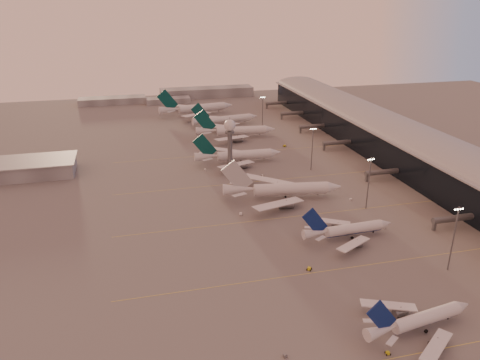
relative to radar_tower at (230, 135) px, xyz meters
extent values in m
plane|color=#5F5C5C|center=(-5.00, -120.00, -20.95)|extent=(700.00, 700.00, 0.00)
cube|color=gold|center=(25.00, -155.00, -20.94)|extent=(180.00, 0.25, 0.02)
cube|color=gold|center=(25.00, -110.00, -20.94)|extent=(180.00, 0.25, 0.02)
cube|color=gold|center=(25.00, -65.00, -20.94)|extent=(180.00, 0.25, 0.02)
cube|color=gold|center=(25.00, -20.00, -20.94)|extent=(180.00, 0.25, 0.02)
cube|color=gold|center=(25.00, 30.00, -20.94)|extent=(180.00, 0.25, 0.02)
cube|color=black|center=(103.00, -10.00, -11.95)|extent=(36.00, 360.00, 18.00)
cylinder|color=gray|center=(103.00, -10.00, -2.95)|extent=(10.08, 360.00, 10.08)
cube|color=gray|center=(103.00, -10.00, -2.75)|extent=(40.00, 362.00, 0.80)
cylinder|color=#595C61|center=(77.00, -92.00, -16.45)|extent=(22.00, 2.80, 2.80)
cube|color=#595C61|center=(67.00, -92.00, -18.75)|extent=(1.20, 1.20, 4.40)
cylinder|color=#595C61|center=(77.00, -34.00, -16.45)|extent=(22.00, 2.80, 2.80)
cube|color=#595C61|center=(67.00, -34.00, -18.75)|extent=(1.20, 1.20, 4.40)
cylinder|color=#595C61|center=(77.00, 22.00, -16.45)|extent=(22.00, 2.80, 2.80)
cube|color=#595C61|center=(67.00, 22.00, -18.75)|extent=(1.20, 1.20, 4.40)
cylinder|color=#595C61|center=(77.00, 64.00, -16.45)|extent=(22.00, 2.80, 2.80)
cube|color=#595C61|center=(67.00, 64.00, -18.75)|extent=(1.20, 1.20, 4.40)
cylinder|color=#595C61|center=(77.00, 106.00, -16.45)|extent=(22.00, 2.80, 2.80)
cube|color=#595C61|center=(67.00, 106.00, -18.75)|extent=(1.20, 1.20, 4.40)
cylinder|color=#595C61|center=(77.00, 146.00, -16.45)|extent=(22.00, 2.80, 2.80)
cube|color=#595C61|center=(67.00, 146.00, -18.75)|extent=(1.20, 1.20, 4.40)
cylinder|color=#595C61|center=(0.00, 0.00, -9.95)|extent=(2.60, 2.60, 22.00)
cylinder|color=#595C61|center=(0.00, 0.00, 1.55)|extent=(5.20, 5.20, 1.20)
sphere|color=silver|center=(0.00, 0.00, 5.45)|extent=(6.40, 6.40, 6.40)
cylinder|color=#595C61|center=(0.00, 0.00, 9.15)|extent=(0.16, 0.16, 2.00)
cylinder|color=#595C61|center=(53.00, -120.00, -8.45)|extent=(0.56, 0.56, 25.00)
cube|color=#595C61|center=(53.00, -120.00, 3.55)|extent=(3.60, 0.25, 0.25)
sphere|color=#FFEABF|center=(51.50, -120.00, 3.15)|extent=(0.56, 0.56, 0.56)
sphere|color=#FFEABF|center=(52.50, -120.00, 3.15)|extent=(0.56, 0.56, 0.56)
sphere|color=#FFEABF|center=(53.50, -120.00, 3.15)|extent=(0.56, 0.56, 0.56)
sphere|color=#FFEABF|center=(54.50, -120.00, 3.15)|extent=(0.56, 0.56, 0.56)
cylinder|color=#595C61|center=(50.00, -65.00, -8.45)|extent=(0.56, 0.56, 25.00)
cube|color=#595C61|center=(50.00, -65.00, 3.55)|extent=(3.60, 0.25, 0.25)
sphere|color=#FFEABF|center=(48.50, -65.00, 3.15)|extent=(0.56, 0.56, 0.56)
sphere|color=#FFEABF|center=(49.50, -65.00, 3.15)|extent=(0.56, 0.56, 0.56)
sphere|color=#FFEABF|center=(50.50, -65.00, 3.15)|extent=(0.56, 0.56, 0.56)
sphere|color=#FFEABF|center=(51.50, -65.00, 3.15)|extent=(0.56, 0.56, 0.56)
cylinder|color=#595C61|center=(45.00, -10.00, -8.45)|extent=(0.56, 0.56, 25.00)
cube|color=#595C61|center=(45.00, -10.00, 3.55)|extent=(3.60, 0.25, 0.25)
sphere|color=#FFEABF|center=(43.50, -10.00, 3.15)|extent=(0.56, 0.56, 0.56)
sphere|color=#FFEABF|center=(44.50, -10.00, 3.15)|extent=(0.56, 0.56, 0.56)
sphere|color=#FFEABF|center=(45.50, -10.00, 3.15)|extent=(0.56, 0.56, 0.56)
sphere|color=#FFEABF|center=(46.50, -10.00, 3.15)|extent=(0.56, 0.56, 0.56)
cylinder|color=#595C61|center=(43.00, 80.00, -8.45)|extent=(0.56, 0.56, 25.00)
cube|color=#595C61|center=(43.00, 80.00, 3.55)|extent=(3.60, 0.25, 0.25)
sphere|color=#FFEABF|center=(41.50, 80.00, 3.15)|extent=(0.56, 0.56, 0.56)
sphere|color=#FFEABF|center=(42.50, 80.00, 3.15)|extent=(0.56, 0.56, 0.56)
sphere|color=#FFEABF|center=(43.50, 80.00, 3.15)|extent=(0.56, 0.56, 0.56)
sphere|color=#FFEABF|center=(44.50, 80.00, 3.15)|extent=(0.56, 0.56, 0.56)
cube|color=slate|center=(-65.00, 200.00, -17.95)|extent=(60.00, 18.00, 6.00)
cube|color=slate|center=(25.00, 210.00, -16.45)|extent=(90.00, 20.00, 9.00)
cube|color=slate|center=(-15.00, 190.00, -18.45)|extent=(40.00, 15.00, 5.00)
cylinder|color=silver|center=(25.79, -146.09, -17.68)|extent=(23.86, 7.62, 4.00)
cylinder|color=navy|center=(25.79, -146.09, -18.58)|extent=(23.22, 6.44, 2.88)
cone|color=silver|center=(39.65, -143.91, -17.68)|extent=(5.12, 4.66, 4.00)
cone|color=silver|center=(9.30, -148.69, -17.18)|extent=(10.37, 5.49, 4.00)
cube|color=silver|center=(21.62, -156.73, -18.38)|extent=(15.96, 13.38, 1.26)
cylinder|color=slate|center=(24.09, -153.98, -20.21)|extent=(4.90, 3.28, 2.60)
cube|color=slate|center=(24.09, -153.98, -19.08)|extent=(0.35, 0.31, 1.60)
cube|color=silver|center=(18.55, -137.26, -18.38)|extent=(17.37, 9.28, 1.26)
cylinder|color=slate|center=(21.74, -139.12, -20.21)|extent=(4.90, 3.28, 2.60)
cube|color=slate|center=(21.74, -139.12, -19.08)|extent=(0.35, 0.31, 1.60)
cube|color=navy|center=(8.81, -148.77, -12.23)|extent=(10.91, 2.08, 11.93)
cube|color=silver|center=(10.04, -153.19, -17.08)|extent=(4.71, 4.01, 0.26)
cube|color=silver|center=(8.63, -144.19, -17.08)|extent=(4.85, 2.97, 0.26)
cylinder|color=black|center=(34.62, -144.70, -20.42)|extent=(0.53, 0.53, 1.05)
cylinder|color=black|center=(23.55, -144.10, -20.37)|extent=(1.23, 0.70, 1.16)
cylinder|color=black|center=(24.28, -148.68, -20.37)|extent=(1.23, 0.70, 1.16)
cylinder|color=silver|center=(31.33, -89.12, -17.56)|extent=(24.59, 5.24, 4.16)
cylinder|color=navy|center=(31.33, -89.12, -18.49)|extent=(24.05, 4.05, 3.00)
cone|color=silver|center=(45.90, -88.47, -17.56)|extent=(4.91, 4.37, 4.16)
cone|color=silver|center=(14.01, -89.89, -17.04)|extent=(10.42, 4.61, 4.16)
cube|color=silver|center=(25.79, -99.61, -18.28)|extent=(17.30, 12.51, 1.31)
cylinder|color=slate|center=(28.66, -97.06, -20.18)|extent=(4.84, 2.91, 2.70)
cube|color=slate|center=(28.66, -97.06, -19.01)|extent=(0.34, 0.29, 1.66)
cube|color=silver|center=(24.88, -79.16, -18.28)|extent=(17.72, 11.29, 1.31)
cylinder|color=slate|center=(27.96, -81.45, -20.18)|extent=(4.84, 2.91, 2.70)
cube|color=slate|center=(27.96, -81.45, -19.01)|extent=(0.34, 0.29, 1.66)
cube|color=navy|center=(13.49, -89.91, -11.89)|extent=(11.42, 0.89, 12.40)
cube|color=silver|center=(14.25, -94.61, -16.93)|extent=(5.00, 3.82, 0.27)
cube|color=silver|center=(13.83, -85.16, -16.93)|extent=(5.04, 3.51, 0.27)
cylinder|color=black|center=(40.60, -88.71, -20.40)|extent=(0.55, 0.55, 1.09)
cylinder|color=black|center=(29.25, -86.80, -20.35)|extent=(1.23, 0.60, 1.20)
cylinder|color=black|center=(29.47, -91.61, -20.35)|extent=(1.23, 0.60, 1.20)
cylinder|color=silver|center=(19.89, -45.18, -17.05)|extent=(36.39, 10.83, 5.62)
cylinder|color=silver|center=(19.89, -45.18, -18.32)|extent=(35.45, 9.17, 4.04)
cone|color=silver|center=(41.12, -48.33, -17.05)|extent=(7.71, 6.58, 5.62)
cone|color=silver|center=(-5.35, -41.44, -16.35)|extent=(15.74, 7.77, 5.62)
cube|color=silver|center=(9.02, -58.69, -18.04)|extent=(26.32, 14.28, 1.67)
cylinder|color=slate|center=(13.84, -55.83, -20.32)|extent=(7.42, 4.63, 3.65)
cube|color=slate|center=(13.84, -55.83, -19.02)|extent=(0.30, 0.26, 2.25)
cube|color=silver|center=(13.41, -29.11, -18.04)|extent=(24.31, 20.14, 1.67)
cylinder|color=slate|center=(17.19, -33.24, -20.32)|extent=(7.42, 4.63, 3.65)
cube|color=slate|center=(17.19, -33.24, -19.02)|extent=(0.30, 0.26, 2.25)
cube|color=#A9ACB1|center=(-6.09, -41.33, -9.71)|extent=(15.45, 2.60, 16.67)
cube|color=silver|center=(-6.66, -48.28, -16.21)|extent=(7.42, 4.59, 0.23)
cube|color=silver|center=(-4.62, -34.51, -16.21)|extent=(7.21, 6.09, 0.23)
cylinder|color=black|center=(33.41, -47.19, -20.50)|extent=(0.45, 0.45, 0.91)
cylinder|color=black|center=(17.32, -42.79, -20.45)|extent=(1.05, 0.59, 1.00)
cylinder|color=black|center=(16.73, -46.73, -20.45)|extent=(1.05, 0.59, 1.00)
cylinder|color=silver|center=(11.45, 12.13, -17.28)|extent=(32.28, 5.95, 5.19)
cylinder|color=silver|center=(11.45, 12.13, -18.45)|extent=(31.60, 4.48, 3.74)
cone|color=silver|center=(30.64, 11.67, -17.28)|extent=(6.35, 5.33, 5.19)
cone|color=silver|center=(-11.37, 12.67, -16.63)|extent=(13.61, 5.51, 5.19)
cube|color=silver|center=(3.20, -1.21, -18.19)|extent=(23.30, 15.31, 1.54)
cylinder|color=slate|center=(7.21, 1.89, -20.32)|extent=(6.30, 3.52, 3.37)
cube|color=slate|center=(7.21, 1.89, -19.10)|extent=(0.27, 0.23, 2.08)
cube|color=silver|center=(3.85, 25.84, -18.19)|extent=(23.01, 16.17, 1.54)
cylinder|color=slate|center=(7.70, 22.55, -20.32)|extent=(6.30, 3.52, 3.37)
cube|color=slate|center=(7.70, 22.55, -19.10)|extent=(0.27, 0.23, 2.08)
cube|color=#063B3A|center=(-12.05, 12.69, -10.44)|extent=(14.27, 0.65, 15.35)
cube|color=silver|center=(-11.75, 6.45, -16.50)|extent=(6.63, 4.72, 0.22)
cube|color=silver|center=(-11.45, 18.90, -16.50)|extent=(6.60, 4.93, 0.22)
cylinder|color=black|center=(23.67, 11.84, -20.50)|extent=(0.45, 0.45, 0.89)
cylinder|color=black|center=(8.90, 14.16, -20.46)|extent=(0.99, 0.47, 0.98)
cylinder|color=black|center=(8.81, 10.22, -20.46)|extent=(0.99, 0.47, 0.98)
cylinder|color=silver|center=(22.72, 63.91, -17.03)|extent=(34.75, 9.07, 5.54)
cylinder|color=silver|center=(22.72, 63.91, -18.28)|extent=(33.91, 7.45, 3.99)
cone|color=silver|center=(43.11, 61.79, -17.03)|extent=(7.19, 6.20, 5.54)
cone|color=silver|center=(-1.54, 66.43, -16.34)|extent=(14.91, 7.00, 5.54)
cube|color=silver|center=(12.80, 50.41, -18.00)|extent=(25.29, 14.73, 1.64)
cylinder|color=slate|center=(17.34, 53.37, -20.28)|extent=(6.99, 4.27, 3.60)
cube|color=slate|center=(17.34, 53.37, -18.97)|extent=(0.31, 0.27, 2.22)
cube|color=silver|center=(15.79, 79.16, -18.00)|extent=(23.92, 18.72, 1.64)
cylinder|color=slate|center=(19.62, 75.32, -20.28)|extent=(6.99, 4.27, 3.60)
cube|color=slate|center=(19.62, 75.32, -18.97)|extent=(0.31, 0.27, 2.22)
cube|color=#063B3A|center=(-2.25, 66.50, -9.72)|extent=(15.20, 1.91, 16.40)
cube|color=silver|center=(-2.47, 59.84, -16.20)|extent=(7.10, 4.62, 0.24)
cube|color=silver|center=(-1.09, 73.07, -16.20)|extent=(6.96, 5.63, 0.24)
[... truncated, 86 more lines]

